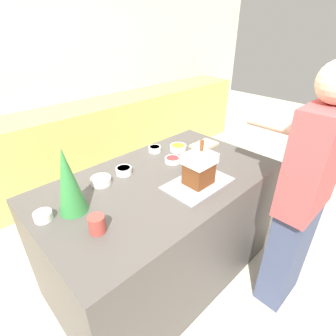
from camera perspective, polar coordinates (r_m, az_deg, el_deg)
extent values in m
plane|color=beige|center=(2.39, -1.25, -21.03)|extent=(12.00, 12.00, 0.00)
cube|color=beige|center=(3.44, -27.57, 17.23)|extent=(8.00, 0.05, 2.60)
cube|color=#DBBC60|center=(3.38, -22.57, 3.20)|extent=(6.00, 0.60, 0.95)
cube|color=#514C47|center=(2.07, -1.39, -13.07)|extent=(1.67, 0.97, 0.90)
cube|color=#9E9EA8|center=(1.75, 6.55, -3.33)|extent=(0.45, 0.29, 0.01)
cube|color=brown|center=(1.71, 6.69, -1.14)|extent=(0.17, 0.15, 0.15)
cube|color=white|center=(1.66, 6.90, 2.00)|extent=(0.19, 0.16, 0.06)
cylinder|color=brown|center=(1.68, 7.38, 4.86)|extent=(0.02, 0.02, 0.07)
cone|color=#33843D|center=(1.50, -20.95, -2.68)|extent=(0.16, 0.16, 0.40)
cylinder|color=white|center=(2.18, 2.20, 4.42)|extent=(0.14, 0.14, 0.05)
cylinder|color=orange|center=(2.18, 2.21, 4.84)|extent=(0.11, 0.11, 0.01)
cylinder|color=white|center=(2.00, 1.02, 1.78)|extent=(0.12, 0.12, 0.04)
cylinder|color=red|center=(1.99, 1.02, 2.12)|extent=(0.10, 0.10, 0.01)
cylinder|color=white|center=(1.59, -25.54, -9.40)|extent=(0.10, 0.10, 0.05)
cylinder|color=white|center=(1.58, -25.68, -8.90)|extent=(0.08, 0.08, 0.01)
cylinder|color=white|center=(1.87, -9.59, -0.57)|extent=(0.11, 0.11, 0.05)
cylinder|color=brown|center=(1.86, -9.63, -0.09)|extent=(0.09, 0.09, 0.01)
cylinder|color=white|center=(1.79, -14.37, -2.68)|extent=(0.13, 0.13, 0.05)
cylinder|color=white|center=(1.78, -14.44, -2.21)|extent=(0.11, 0.11, 0.01)
cylinder|color=white|center=(2.17, -2.91, 4.15)|extent=(0.10, 0.10, 0.04)
cylinder|color=brown|center=(2.16, -2.92, 4.55)|extent=(0.08, 0.08, 0.01)
cube|color=#CCB78C|center=(2.29, 7.90, 5.01)|extent=(0.23, 0.15, 0.02)
cylinder|color=#B24238|center=(1.40, -15.21, -11.71)|extent=(0.09, 0.09, 0.09)
cube|color=#424C6B|center=(2.12, 24.40, -16.46)|extent=(0.34, 0.19, 0.82)
cube|color=#CC4C4C|center=(1.71, 29.42, 1.32)|extent=(0.45, 0.20, 0.65)
cylinder|color=beige|center=(1.72, 23.74, 8.11)|extent=(0.08, 0.45, 0.08)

